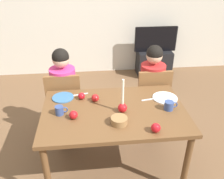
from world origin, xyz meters
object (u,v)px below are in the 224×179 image
Objects in this scene: person_right_child at (151,91)px; apple_near_candle at (73,115)px; chair_right at (151,96)px; apple_by_left_plate at (95,98)px; bowl_walnuts at (119,121)px; person_left_child at (65,96)px; tv at (156,39)px; tv_stand at (154,63)px; chair_left at (65,101)px; mug_left at (60,110)px; apple_far_edge at (156,128)px; plate_right at (165,98)px; mug_right at (169,105)px; candle_centerpiece at (123,106)px; dining_table at (114,117)px; apple_by_right_mug at (82,96)px; plate_left at (63,97)px.

person_right_child is 14.62× the size of apple_near_candle.
apple_by_left_plate is at bearing -149.63° from chair_right.
chair_right reaches higher than bowl_walnuts.
tv is (1.57, 1.66, 0.14)m from person_left_child.
tv_stand is at bearing 60.16° from apple_by_left_plate.
apple_by_left_plate is (0.36, -0.42, 0.28)m from chair_left.
mug_left is (0.02, -0.62, 0.28)m from chair_left.
apple_far_edge is (0.29, -0.14, 0.01)m from bowl_walnuts.
mug_right reaches higher than plate_right.
chair_right reaches higher than tv_stand.
tv_stand is at bearing 47.11° from chair_left.
person_left_child reaches higher than tv.
apple_by_left_plate is (0.36, -0.45, 0.22)m from person_left_child.
chair_right is at bearing -90.00° from person_right_child.
candle_centerpiece is 4.40× the size of apple_by_left_plate.
apple_near_candle is (0.13, -0.08, -0.00)m from mug_left.
apple_by_left_plate reaches higher than dining_table.
apple_by_left_plate is (-1.21, -2.11, 0.08)m from tv.
chair_left is at bearing -132.89° from tv_stand.
mug_left is 0.15m from apple_near_candle.
apple_far_edge is (-0.72, -2.66, 0.55)m from tv_stand.
apple_by_right_mug is at bearing 51.93° from mug_left.
dining_table is 0.59m from plate_left.
person_left_child reaches higher than chair_left.
person_left_child is 1.04m from bowl_walnuts.
person_right_child is 1.03m from bowl_walnuts.
candle_centerpiece is at bearing -41.22° from apple_by_left_plate.
apple_by_right_mug is at bearing -155.27° from person_right_child.
tv is at bearing 46.57° from person_left_child.
chair_right is 1.13m from plate_left.
plate_left is at bearing 173.51° from plate_right.
apple_near_candle is 0.75m from apple_far_edge.
apple_far_edge reaches higher than plate_left.
chair_right reaches higher than apple_far_edge.
apple_by_right_mug is at bearing -123.35° from tv_stand.
dining_table is at bearing 131.11° from apple_far_edge.
chair_right is 0.71m from mug_right.
candle_centerpiece is 0.34m from apple_by_left_plate.
chair_right is (1.08, 0.00, 0.00)m from chair_left.
candle_centerpiece is 4.35× the size of apple_near_candle.
mug_right is (-0.50, -2.34, 0.08)m from tv.
apple_near_candle is at bearing -31.78° from mug_left.
tv_stand is at bearing 56.65° from apple_by_right_mug.
dining_table is 1.56× the size of chair_right.
chair_left reaches higher than plate_left.
bowl_walnuts is 1.89× the size of apple_by_left_plate.
plate_right is 3.27× the size of apple_by_left_plate.
apple_far_edge is at bearing -20.77° from apple_near_candle.
bowl_walnuts is at bearing -122.48° from chair_right.
plate_right is 0.73m from apple_by_left_plate.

